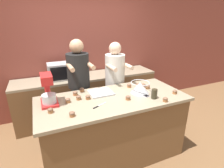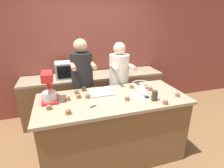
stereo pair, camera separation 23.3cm
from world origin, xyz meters
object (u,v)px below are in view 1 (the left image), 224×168
(knife, at_px, (99,106))
(person_right, at_px, (115,86))
(mixing_bowl, at_px, (140,87))
(cupcake_4, at_px, (82,90))
(baking_tray, at_px, (101,92))
(cell_phone, at_px, (145,95))
(cupcake_10, at_px, (129,86))
(cupcake_11, at_px, (175,92))
(cupcake_8, at_px, (75,93))
(cupcake_12, at_px, (72,114))
(cupcake_13, at_px, (50,110))
(cupcake_3, at_px, (138,85))
(cupcake_9, at_px, (165,99))
(person_left, at_px, (80,90))
(cupcake_6, at_px, (79,98))
(drinking_glass, at_px, (154,94))
(cupcake_2, at_px, (88,97))
(cupcake_1, at_px, (148,87))
(cupcake_5, at_px, (68,100))
(cupcake_0, at_px, (128,98))
(microwave_oven, at_px, (61,71))
(cupcake_7, at_px, (143,85))

(knife, bearing_deg, person_right, 54.04)
(mixing_bowl, xyz_separation_m, cupcake_4, (-0.75, 0.37, -0.05))
(baking_tray, bearing_deg, cell_phone, -30.42)
(cupcake_10, height_order, cupcake_11, same)
(cupcake_8, relative_size, cupcake_10, 1.00)
(cupcake_12, distance_m, cupcake_13, 0.27)
(cupcake_3, distance_m, cupcake_9, 0.58)
(person_left, height_order, mixing_bowl, person_left)
(cupcake_8, bearing_deg, knife, -65.64)
(cupcake_13, bearing_deg, cupcake_10, 15.60)
(person_right, xyz_separation_m, cupcake_6, (-0.75, -0.51, 0.14))
(drinking_glass, bearing_deg, cupcake_2, 158.26)
(cupcake_3, bearing_deg, cupcake_9, -84.16)
(cupcake_1, bearing_deg, person_left, 149.33)
(cupcake_5, xyz_separation_m, cupcake_10, (0.97, 0.15, 0.00))
(knife, bearing_deg, baking_tray, 66.43)
(person_right, bearing_deg, cupcake_3, -65.93)
(cupcake_2, height_order, cupcake_10, same)
(cupcake_0, xyz_separation_m, cupcake_12, (-0.76, -0.13, 0.00))
(mixing_bowl, relative_size, baking_tray, 0.84)
(person_left, height_order, microwave_oven, person_left)
(cell_phone, relative_size, cupcake_10, 2.41)
(cupcake_11, bearing_deg, cupcake_8, 158.74)
(person_left, bearing_deg, cupcake_7, -27.23)
(cell_phone, relative_size, cupcake_13, 2.41)
(cupcake_6, height_order, cupcake_13, same)
(baking_tray, relative_size, cupcake_5, 5.01)
(baking_tray, xyz_separation_m, cupcake_9, (0.67, -0.58, 0.01))
(cupcake_2, distance_m, cupcake_6, 0.12)
(microwave_oven, distance_m, cupcake_8, 1.00)
(cupcake_5, height_order, cupcake_6, same)
(cupcake_3, height_order, cupcake_5, same)
(cupcake_0, height_order, cupcake_10, same)
(cupcake_10, xyz_separation_m, cupcake_11, (0.48, -0.47, 0.00))
(cupcake_3, distance_m, cupcake_10, 0.14)
(cell_phone, xyz_separation_m, cupcake_3, (0.08, 0.31, 0.02))
(cupcake_6, distance_m, cupcake_12, 0.42)
(cupcake_0, xyz_separation_m, cupcake_5, (-0.74, 0.23, 0.00))
(person_left, relative_size, cupcake_0, 26.32)
(mixing_bowl, distance_m, drinking_glass, 0.25)
(microwave_oven, bearing_deg, cupcake_3, -47.05)
(cupcake_8, xyz_separation_m, cupcake_9, (1.02, -0.66, 0.00))
(person_left, bearing_deg, cupcake_1, -30.67)
(person_right, bearing_deg, cupcake_1, -61.33)
(person_right, distance_m, cupcake_9, 1.05)
(cupcake_13, bearing_deg, person_left, 55.18)
(person_left, relative_size, knife, 8.18)
(cupcake_2, height_order, cupcake_6, same)
(person_right, distance_m, baking_tray, 0.62)
(microwave_oven, bearing_deg, drinking_glass, -56.88)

